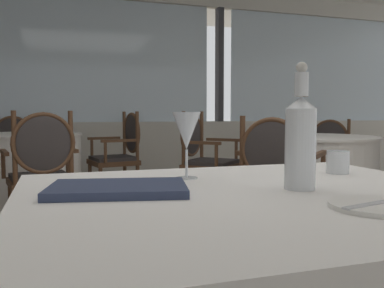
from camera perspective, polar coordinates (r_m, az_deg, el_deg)
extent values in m
cube|color=beige|center=(5.69, -11.31, -1.33)|extent=(10.12, 0.12, 0.85)
cube|color=silver|center=(5.73, -11.51, 10.97)|extent=(2.79, 0.02, 1.60)
cube|color=silver|center=(6.86, 16.27, 9.74)|extent=(2.79, 0.02, 1.60)
cube|color=#333338|center=(6.10, 3.75, 10.62)|extent=(0.08, 0.14, 1.60)
cube|color=white|center=(1.05, 8.94, -6.98)|extent=(1.14, 0.97, 0.02)
cylinder|color=white|center=(0.93, 23.78, -7.70)|extent=(0.19, 0.19, 0.01)
cube|color=silver|center=(0.93, 23.78, -7.38)|extent=(0.19, 0.06, 0.00)
cylinder|color=white|center=(1.09, 14.50, -0.68)|extent=(0.08, 0.08, 0.20)
cone|color=white|center=(1.09, 14.61, 5.46)|extent=(0.08, 0.08, 0.03)
cylinder|color=white|center=(1.09, 14.65, 7.83)|extent=(0.03, 0.03, 0.06)
sphere|color=silver|center=(1.09, 14.69, 10.02)|extent=(0.03, 0.03, 0.03)
cylinder|color=white|center=(1.24, -0.74, -4.65)|extent=(0.06, 0.06, 0.00)
cylinder|color=white|center=(1.23, -0.74, -2.66)|extent=(0.01, 0.01, 0.08)
cone|color=white|center=(1.22, -0.75, 1.80)|extent=(0.08, 0.08, 0.11)
cylinder|color=white|center=(1.42, 19.21, -2.33)|extent=(0.07, 0.07, 0.07)
cube|color=#2D3856|center=(1.03, -9.99, -5.99)|extent=(0.36, 0.27, 0.02)
cylinder|color=white|center=(4.37, -21.82, 1.19)|extent=(1.09, 1.09, 0.02)
cylinder|color=white|center=(4.40, -21.69, -3.79)|extent=(1.06, 1.06, 0.75)
cube|color=brown|center=(3.53, -19.93, -4.88)|extent=(0.54, 0.54, 0.05)
cube|color=#383333|center=(3.52, -19.95, -4.19)|extent=(0.49, 0.49, 0.04)
cylinder|color=brown|center=(3.74, -23.38, -7.94)|extent=(0.04, 0.04, 0.40)
cylinder|color=brown|center=(3.80, -17.31, -7.61)|extent=(0.04, 0.04, 0.40)
cylinder|color=brown|center=(3.35, -22.73, -9.30)|extent=(0.04, 0.04, 0.40)
cylinder|color=brown|center=(3.41, -15.96, -8.90)|extent=(0.04, 0.04, 0.40)
cylinder|color=brown|center=(3.27, -22.98, -0.48)|extent=(0.04, 0.04, 0.54)
cylinder|color=brown|center=(3.34, -16.13, -0.23)|extent=(0.04, 0.04, 0.54)
ellipsoid|color=#383333|center=(3.28, -19.49, 0.09)|extent=(0.39, 0.12, 0.45)
torus|color=brown|center=(3.28, -19.49, 0.09)|extent=(0.46, 0.12, 0.46)
cube|color=brown|center=(3.49, -24.14, -1.04)|extent=(0.10, 0.37, 0.03)
cylinder|color=brown|center=(3.64, -24.27, -2.58)|extent=(0.03, 0.03, 0.22)
cube|color=brown|center=(3.57, -16.10, -0.74)|extent=(0.10, 0.37, 0.03)
cylinder|color=brown|center=(3.71, -16.55, -2.27)|extent=(0.03, 0.03, 0.22)
cube|color=brown|center=(4.59, -10.66, -2.43)|extent=(0.54, 0.54, 0.05)
cube|color=#383333|center=(4.58, -10.66, -1.89)|extent=(0.49, 0.49, 0.04)
cylinder|color=brown|center=(4.37, -12.30, -5.85)|extent=(0.04, 0.04, 0.42)
cylinder|color=brown|center=(4.75, -13.67, -5.08)|extent=(0.04, 0.04, 0.42)
cylinder|color=brown|center=(4.50, -7.39, -5.51)|extent=(0.04, 0.04, 0.42)
cylinder|color=brown|center=(4.87, -9.11, -4.79)|extent=(0.04, 0.04, 0.42)
cylinder|color=brown|center=(4.44, -7.45, 1.07)|extent=(0.04, 0.04, 0.52)
cylinder|color=brown|center=(4.82, -9.18, 1.29)|extent=(0.04, 0.04, 0.52)
ellipsoid|color=#383333|center=(4.63, -8.18, 1.51)|extent=(0.12, 0.39, 0.43)
torus|color=brown|center=(4.63, -8.18, 1.51)|extent=(0.11, 0.44, 0.45)
cube|color=brown|center=(4.32, -9.92, 0.45)|extent=(0.37, 0.10, 0.03)
cylinder|color=brown|center=(4.29, -11.69, -1.08)|extent=(0.03, 0.03, 0.22)
cube|color=brown|center=(4.80, -11.85, 0.78)|extent=(0.37, 0.10, 0.03)
cylinder|color=brown|center=(4.77, -13.45, -0.59)|extent=(0.03, 0.03, 0.22)
cube|color=brown|center=(5.27, -22.90, -1.90)|extent=(0.54, 0.54, 0.05)
cube|color=#383333|center=(5.27, -22.91, -1.44)|extent=(0.49, 0.49, 0.04)
cylinder|color=brown|center=(5.13, -20.36, -4.58)|extent=(0.04, 0.04, 0.41)
cylinder|color=brown|center=(5.52, -20.97, -3.99)|extent=(0.04, 0.04, 0.41)
cylinder|color=brown|center=(5.47, -21.11, 1.16)|extent=(0.04, 0.04, 0.48)
ellipsoid|color=#383333|center=(5.47, -23.21, 1.36)|extent=(0.39, 0.12, 0.41)
torus|color=brown|center=(5.47, -23.21, 1.36)|extent=(0.42, 0.11, 0.42)
cube|color=brown|center=(5.26, -20.24, 0.83)|extent=(0.10, 0.37, 0.03)
cylinder|color=brown|center=(5.13, -19.98, -0.47)|extent=(0.03, 0.03, 0.22)
cylinder|color=white|center=(3.77, 15.60, 0.92)|extent=(1.17, 1.17, 0.02)
cylinder|color=white|center=(3.81, 15.49, -4.84)|extent=(1.14, 1.14, 0.75)
cube|color=brown|center=(4.71, 17.73, -2.53)|extent=(0.65, 0.65, 0.05)
cube|color=#383333|center=(4.71, 17.74, -2.01)|extent=(0.60, 0.60, 0.04)
cylinder|color=brown|center=(4.52, 19.78, -5.75)|extent=(0.04, 0.04, 0.40)
cylinder|color=brown|center=(4.58, 14.79, -5.51)|extent=(0.04, 0.04, 0.40)
cylinder|color=brown|center=(4.91, 20.36, -4.99)|extent=(0.04, 0.04, 0.40)
cylinder|color=brown|center=(4.97, 15.76, -4.78)|extent=(0.04, 0.04, 0.40)
cylinder|color=brown|center=(4.86, 20.50, 0.56)|extent=(0.04, 0.04, 0.45)
cylinder|color=brown|center=(4.92, 15.87, 0.70)|extent=(0.04, 0.04, 0.45)
ellipsoid|color=#383333|center=(4.90, 18.20, 0.90)|extent=(0.31, 0.31, 0.38)
torus|color=brown|center=(4.90, 18.20, 0.90)|extent=(0.30, 0.30, 0.39)
cube|color=brown|center=(4.64, 20.81, 0.34)|extent=(0.29, 0.29, 0.03)
cylinder|color=brown|center=(4.51, 20.58, -1.16)|extent=(0.03, 0.03, 0.22)
cube|color=brown|center=(4.72, 14.76, 0.53)|extent=(0.29, 0.29, 0.03)
cylinder|color=brown|center=(4.59, 14.36, -0.94)|extent=(0.03, 0.03, 0.22)
cube|color=brown|center=(4.08, 2.64, -3.04)|extent=(0.65, 0.65, 0.05)
cube|color=#383333|center=(4.08, 2.65, -2.44)|extent=(0.60, 0.60, 0.04)
cylinder|color=brown|center=(4.23, 6.24, -6.06)|extent=(0.04, 0.04, 0.42)
cylinder|color=brown|center=(3.86, 4.13, -7.02)|extent=(0.04, 0.04, 0.42)
cylinder|color=brown|center=(4.38, 1.31, -5.68)|extent=(0.04, 0.04, 0.42)
cylinder|color=brown|center=(4.03, -1.15, -6.54)|extent=(0.04, 0.04, 0.42)
cylinder|color=brown|center=(4.32, 1.32, 1.08)|extent=(0.04, 0.04, 0.51)
cylinder|color=brown|center=(3.97, -1.17, 0.81)|extent=(0.04, 0.04, 0.51)
ellipsoid|color=#383333|center=(4.15, -0.05, 1.31)|extent=(0.31, 0.31, 0.43)
torus|color=brown|center=(4.15, -0.05, 1.31)|extent=(0.33, 0.33, 0.44)
cube|color=brown|center=(4.28, 4.27, 0.58)|extent=(0.29, 0.29, 0.03)
cylinder|color=brown|center=(4.24, 6.02, -0.96)|extent=(0.03, 0.03, 0.22)
cube|color=brown|center=(3.83, 1.39, 0.17)|extent=(0.29, 0.29, 0.03)
cylinder|color=brown|center=(3.78, 3.32, -1.56)|extent=(0.03, 0.03, 0.22)
cube|color=brown|center=(2.91, 11.90, -6.00)|extent=(0.65, 0.65, 0.05)
cube|color=#383333|center=(2.90, 11.91, -5.17)|extent=(0.60, 0.60, 0.04)
cylinder|color=brown|center=(3.20, 9.26, -9.39)|extent=(0.04, 0.04, 0.43)
cylinder|color=brown|center=(3.11, 16.42, -9.91)|extent=(0.04, 0.04, 0.43)
cylinder|color=brown|center=(2.83, 6.77, -11.14)|extent=(0.04, 0.04, 0.43)
cylinder|color=brown|center=(2.73, 14.86, -11.86)|extent=(0.04, 0.04, 0.43)
cylinder|color=brown|center=(2.75, 6.86, -1.07)|extent=(0.04, 0.04, 0.47)
cylinder|color=brown|center=(2.64, 15.06, -1.40)|extent=(0.04, 0.04, 0.47)
ellipsoid|color=#383333|center=(2.67, 10.79, -0.76)|extent=(0.31, 0.31, 0.39)
torus|color=brown|center=(2.67, 10.79, -0.76)|extent=(0.31, 0.31, 0.41)
cube|color=brown|center=(2.97, 7.40, -0.97)|extent=(0.29, 0.29, 0.03)
cylinder|color=brown|center=(3.11, 8.25, -2.78)|extent=(0.03, 0.03, 0.22)
cube|color=brown|center=(2.84, 16.95, -1.34)|extent=(0.29, 0.29, 0.03)
cylinder|color=brown|center=(2.99, 17.37, -3.21)|extent=(0.03, 0.03, 0.22)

